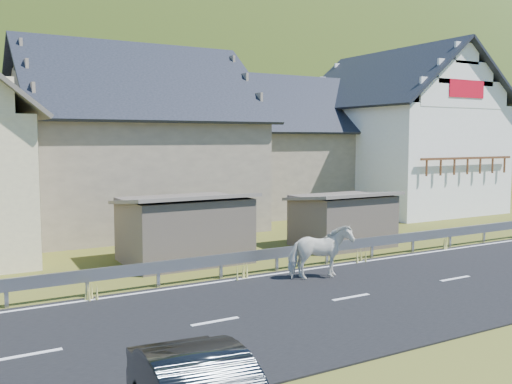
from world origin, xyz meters
TOP-DOWN VIEW (x-y plane):
  - ground at (0.00, 0.00)m, footprint 160.00×160.00m
  - road at (0.00, 0.00)m, footprint 60.00×7.00m
  - lane_markings at (0.00, 0.00)m, footprint 60.00×6.60m
  - guardrail at (-0.00, 3.68)m, footprint 28.10×0.09m
  - shed_left at (-2.00, 6.50)m, footprint 4.30×3.30m
  - shed_right at (4.50, 6.00)m, footprint 3.80×2.90m
  - house_stone_a at (-1.00, 15.00)m, footprint 10.80×9.80m
  - house_stone_b at (9.00, 17.00)m, footprint 9.80×8.80m
  - house_white at (15.00, 14.00)m, footprint 8.80×10.80m
  - horse at (0.50, 2.06)m, footprint 1.22×2.04m

SIDE VIEW (x-z plane):
  - ground at x=0.00m, z-range 0.00..0.00m
  - road at x=0.00m, z-range 0.00..0.04m
  - lane_markings at x=0.00m, z-range 0.04..0.05m
  - guardrail at x=0.00m, z-range 0.19..0.94m
  - horse at x=0.50m, z-range 0.04..1.65m
  - shed_right at x=4.50m, z-range -0.10..2.10m
  - shed_left at x=-2.00m, z-range -0.10..2.30m
  - house_stone_b at x=9.00m, z-range 0.19..8.29m
  - house_stone_a at x=-1.00m, z-range 0.18..9.08m
  - house_white at x=15.00m, z-range 0.21..9.91m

